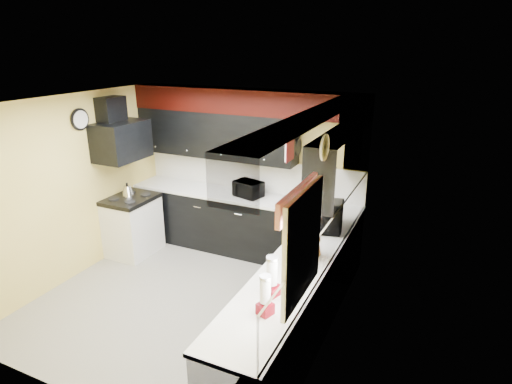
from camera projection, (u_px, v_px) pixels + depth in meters
ground at (190, 299)px, 5.50m from camera, size 3.60×3.60×0.00m
wall_back at (250, 170)px, 6.63m from camera, size 3.60×0.06×2.50m
wall_right at (332, 236)px, 4.37m from camera, size 0.06×3.60×2.50m
wall_left at (73, 188)px, 5.80m from camera, size 0.06×3.60×2.50m
ceiling at (178, 103)px, 4.67m from camera, size 3.60×3.60×0.06m
cab_back at (242, 224)px, 6.64m from camera, size 3.60×0.60×0.90m
cab_right at (292, 311)px, 4.50m from camera, size 0.60×3.00×0.90m
counter_back at (241, 196)px, 6.48m from camera, size 3.62×0.64×0.04m
counter_right at (293, 272)px, 4.34m from camera, size 0.64×3.02×0.04m
splash_back at (249, 174)px, 6.64m from camera, size 3.60×0.02×0.50m
splash_right at (331, 241)px, 4.40m from camera, size 0.02×3.60×0.50m
upper_back at (215, 134)px, 6.50m from camera, size 2.60×0.35×0.70m
upper_right at (341, 161)px, 5.03m from camera, size 0.35×1.80×0.70m
soffit_back at (244, 101)px, 6.12m from camera, size 3.60×0.36×0.35m
soffit_right at (315, 134)px, 3.93m from camera, size 0.36×3.24×0.35m
stove at (133, 227)px, 6.60m from camera, size 0.60×0.75×0.86m
cooktop at (130, 199)px, 6.44m from camera, size 0.62×0.77×0.06m
hood at (122, 141)px, 6.17m from camera, size 0.50×0.78×0.55m
hood_duct at (111, 111)px, 6.08m from camera, size 0.24×0.40×0.40m
window at (303, 245)px, 3.51m from camera, size 0.03×0.86×0.96m
valance at (298, 198)px, 3.40m from camera, size 0.04×0.88×0.20m
pan_top at (296, 129)px, 5.84m from camera, size 0.03×0.22×0.40m
pan_mid at (292, 149)px, 5.81m from camera, size 0.03×0.28×0.46m
pan_low at (298, 147)px, 6.05m from camera, size 0.03×0.24×0.42m
cut_board at (289, 147)px, 5.69m from camera, size 0.03×0.26×0.35m
baskets at (307, 235)px, 4.55m from camera, size 0.27×0.27×0.50m
clock at (80, 119)px, 5.71m from camera, size 0.03×0.30×0.30m
deco_plate at (325, 147)px, 3.75m from camera, size 0.03×0.24×0.24m
toaster_oven at (248, 189)px, 6.37m from camera, size 0.48×0.44×0.24m
microwave at (327, 216)px, 5.28m from camera, size 0.48×0.61×0.30m
utensil_crock at (308, 198)px, 6.09m from camera, size 0.16×0.16×0.17m
knife_block at (301, 196)px, 6.07m from camera, size 0.14×0.18×0.25m
kettle at (128, 191)px, 6.48m from camera, size 0.21×0.21×0.16m
dispenser_a at (272, 278)px, 3.85m from camera, size 0.16×0.16×0.35m
dispenser_b at (265, 297)px, 3.58m from camera, size 0.15×0.15×0.33m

